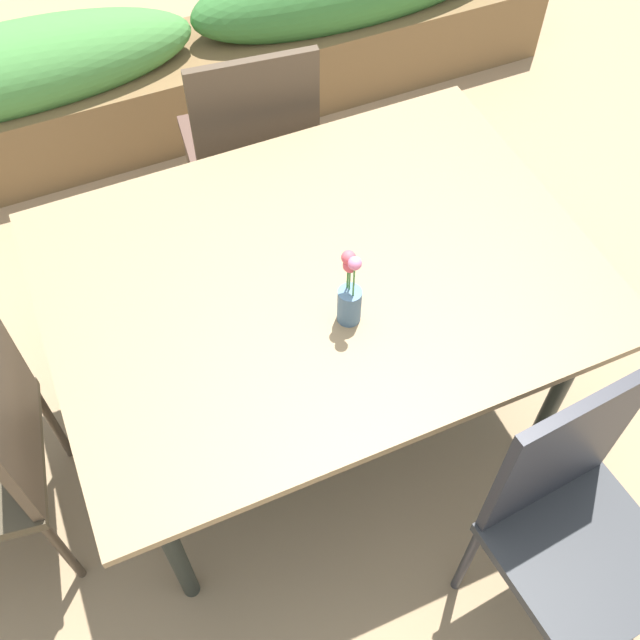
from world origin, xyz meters
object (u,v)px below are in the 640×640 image
(dining_table, at_px, (320,284))
(chair_far_side, at_px, (252,143))
(chair_near_right, at_px, (573,520))
(flower_vase, at_px, (350,295))
(planter_box, at_px, (200,57))

(dining_table, xyz_separation_m, chair_far_side, (0.09, 0.84, -0.18))
(chair_near_right, relative_size, flower_vase, 3.88)
(chair_near_right, height_order, planter_box, chair_near_right)
(dining_table, distance_m, chair_far_side, 0.86)
(planter_box, bearing_deg, chair_far_side, -93.96)
(flower_vase, height_order, planter_box, flower_vase)
(flower_vase, xyz_separation_m, planter_box, (0.15, 1.91, -0.56))
(dining_table, distance_m, flower_vase, 0.24)
(dining_table, relative_size, chair_far_side, 1.54)
(chair_far_side, distance_m, chair_near_right, 1.70)
(chair_near_right, xyz_separation_m, flower_vase, (-0.33, 0.66, 0.32))
(flower_vase, bearing_deg, chair_far_side, 85.22)
(chair_near_right, bearing_deg, flower_vase, -68.51)
(chair_far_side, distance_m, flower_vase, 1.07)
(chair_near_right, height_order, flower_vase, flower_vase)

